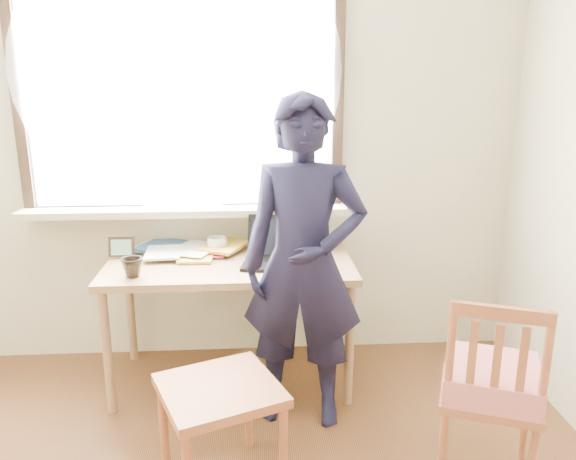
{
  "coord_description": "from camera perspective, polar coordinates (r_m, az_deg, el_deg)",
  "views": [
    {
      "loc": [
        0.19,
        -1.26,
        1.68
      ],
      "look_at": [
        0.33,
        0.95,
        1.07
      ],
      "focal_mm": 35.0,
      "sensor_mm": 36.0,
      "label": 1
    }
  ],
  "objects": [
    {
      "name": "book_a",
      "position": [
        3.33,
        -13.0,
        -1.72
      ],
      "size": [
        0.23,
        0.28,
        0.02
      ],
      "primitive_type": "imported",
      "rotation": [
        0.0,
        0.0,
        -0.18
      ],
      "color": "white",
      "rests_on": "desk"
    },
    {
      "name": "book_b",
      "position": [
        3.31,
        0.33,
        -1.43
      ],
      "size": [
        0.32,
        0.32,
        0.02
      ],
      "primitive_type": "imported",
      "rotation": [
        0.0,
        0.0,
        -0.8
      ],
      "color": "white",
      "rests_on": "desk"
    },
    {
      "name": "mug_white",
      "position": [
        3.2,
        -7.21,
        -1.5
      ],
      "size": [
        0.16,
        0.16,
        0.09
      ],
      "primitive_type": "imported",
      "rotation": [
        0.0,
        0.0,
        0.85
      ],
      "color": "white",
      "rests_on": "desk"
    },
    {
      "name": "side_chair",
      "position": [
        2.55,
        19.94,
        -14.4
      ],
      "size": [
        0.51,
        0.5,
        0.86
      ],
      "color": "#9A5432",
      "rests_on": "ground"
    },
    {
      "name": "desk_clutter",
      "position": [
        3.19,
        -10.52,
        -2.15
      ],
      "size": [
        0.75,
        0.53,
        0.05
      ],
      "color": "maroon",
      "rests_on": "desk"
    },
    {
      "name": "desk",
      "position": [
        3.07,
        -5.89,
        -4.5
      ],
      "size": [
        1.32,
        0.66,
        0.71
      ],
      "color": "#916E48",
      "rests_on": "ground"
    },
    {
      "name": "mouse",
      "position": [
        2.97,
        3.2,
        -3.34
      ],
      "size": [
        0.09,
        0.06,
        0.03
      ],
      "primitive_type": "ellipsoid",
      "color": "black",
      "rests_on": "desk"
    },
    {
      "name": "laptop",
      "position": [
        3.0,
        -1.04,
        -2.28
      ],
      "size": [
        0.39,
        0.34,
        0.24
      ],
      "color": "black",
      "rests_on": "desk"
    },
    {
      "name": "work_chair",
      "position": [
        2.41,
        -6.91,
        -16.93
      ],
      "size": [
        0.59,
        0.58,
        0.47
      ],
      "color": "#9A5432",
      "rests_on": "ground"
    },
    {
      "name": "picture_frame",
      "position": [
        3.21,
        -16.53,
        -1.81
      ],
      "size": [
        0.14,
        0.02,
        0.11
      ],
      "color": "black",
      "rests_on": "desk"
    },
    {
      "name": "mug_dark",
      "position": [
        2.9,
        -15.54,
        -3.68
      ],
      "size": [
        0.14,
        0.14,
        0.1
      ],
      "primitive_type": "imported",
      "rotation": [
        0.0,
        0.0,
        -0.59
      ],
      "color": "black",
      "rests_on": "desk"
    },
    {
      "name": "room_shell",
      "position": [
        1.48,
        -12.15,
        13.39
      ],
      "size": [
        3.52,
        4.02,
        2.61
      ],
      "color": "beige",
      "rests_on": "ground"
    },
    {
      "name": "person",
      "position": [
        2.68,
        1.61,
        -3.53
      ],
      "size": [
        0.65,
        0.48,
        1.62
      ],
      "primitive_type": "imported",
      "rotation": [
        0.0,
        0.0,
        -0.17
      ],
      "color": "black",
      "rests_on": "ground"
    }
  ]
}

